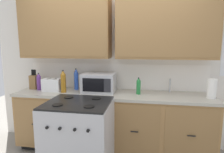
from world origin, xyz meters
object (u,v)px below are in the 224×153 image
microwave (99,83)px  bottle_violet (39,82)px  bottle_blue (76,79)px  paper_towel_roll (212,89)px  bottle_green (138,86)px  stove_range (79,139)px  toaster (52,85)px  knife_block (35,82)px  bottle_amber (63,82)px

microwave → bottle_violet: size_ratio=1.78×
bottle_blue → bottle_violet: bearing=-167.0°
paper_towel_roll → bottle_green: (-0.96, 0.05, -0.01)m
stove_range → toaster: toaster is taller
stove_range → knife_block: 1.34m
toaster → bottle_amber: bottle_amber is taller
bottle_violet → stove_range: bearing=-36.4°
microwave → bottle_amber: bearing=-167.4°
toaster → bottle_violet: size_ratio=1.04×
toaster → paper_towel_roll: paper_towel_roll is taller
knife_block → paper_towel_roll: (2.62, -0.14, 0.01)m
stove_range → microwave: 0.88m
bottle_green → bottle_violet: size_ratio=0.90×
microwave → bottle_green: bearing=-3.5°
microwave → bottle_violet: bearing=-178.2°
stove_range → bottle_blue: 1.02m
bottle_amber → bottle_violet: bearing=169.2°
bottle_violet → bottle_amber: (0.44, -0.08, 0.03)m
stove_range → bottle_blue: size_ratio=2.83×
microwave → bottle_violet: 0.96m
microwave → bottle_blue: bottle_blue is taller
stove_range → bottle_violet: bottle_violet is taller
bottle_blue → bottle_amber: bearing=-119.5°
microwave → paper_towel_roll: bearing=-3.3°
toaster → microwave: bearing=4.2°
knife_block → toaster: bearing=-15.6°
knife_block → bottle_green: (1.66, -0.08, 0.00)m
knife_block → bottle_amber: bottle_amber is taller
bottle_amber → toaster: bearing=163.3°
bottle_amber → knife_block: bearing=164.0°
stove_range → bottle_blue: bearing=111.3°
stove_range → bottle_amber: 0.91m
stove_range → bottle_green: (0.68, 0.63, 0.55)m
bottle_green → microwave: bearing=176.5°
stove_range → knife_block: (-0.99, 0.71, 0.55)m
stove_range → microwave: size_ratio=1.98×
stove_range → bottle_violet: 1.21m
bottle_green → bottle_amber: (-1.10, -0.08, 0.04)m
microwave → knife_block: (-1.08, 0.05, -0.02)m
knife_block → bottle_blue: size_ratio=0.92×
stove_range → bottle_green: bearing=42.8°
microwave → bottle_amber: (-0.51, -0.11, 0.02)m
microwave → knife_block: bearing=177.5°
bottle_violet → knife_block: bearing=147.6°
stove_range → microwave: bearing=82.1°
bottle_violet → bottle_amber: bottle_amber is taller
toaster → paper_towel_roll: bearing=-0.9°
stove_range → toaster: 1.02m
toaster → bottle_amber: 0.22m
paper_towel_roll → bottle_blue: 1.94m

